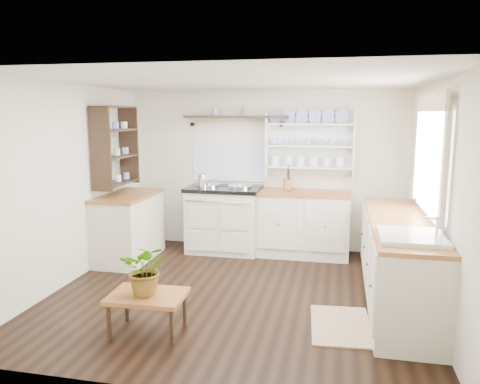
% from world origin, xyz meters
% --- Properties ---
extents(floor, '(4.00, 3.80, 0.01)m').
position_xyz_m(floor, '(0.00, 0.00, 0.00)').
color(floor, black).
rests_on(floor, ground).
extents(wall_back, '(4.00, 0.02, 2.30)m').
position_xyz_m(wall_back, '(0.00, 1.90, 1.15)').
color(wall_back, silver).
rests_on(wall_back, ground).
extents(wall_right, '(0.02, 3.80, 2.30)m').
position_xyz_m(wall_right, '(2.00, 0.00, 1.15)').
color(wall_right, silver).
rests_on(wall_right, ground).
extents(wall_left, '(0.02, 3.80, 2.30)m').
position_xyz_m(wall_left, '(-2.00, 0.00, 1.15)').
color(wall_left, silver).
rests_on(wall_left, ground).
extents(ceiling, '(4.00, 3.80, 0.01)m').
position_xyz_m(ceiling, '(0.00, 0.00, 2.30)').
color(ceiling, white).
rests_on(ceiling, wall_back).
extents(window, '(0.08, 1.55, 1.22)m').
position_xyz_m(window, '(1.95, 0.15, 1.56)').
color(window, white).
rests_on(window, wall_right).
extents(aga_cooker, '(1.05, 0.73, 0.97)m').
position_xyz_m(aga_cooker, '(-0.53, 1.57, 0.48)').
color(aga_cooker, beige).
rests_on(aga_cooker, floor).
extents(back_cabinets, '(1.27, 0.63, 0.90)m').
position_xyz_m(back_cabinets, '(0.60, 1.60, 0.46)').
color(back_cabinets, beige).
rests_on(back_cabinets, floor).
extents(right_cabinets, '(0.62, 2.43, 0.90)m').
position_xyz_m(right_cabinets, '(1.70, 0.10, 0.46)').
color(right_cabinets, beige).
rests_on(right_cabinets, floor).
extents(belfast_sink, '(0.55, 0.60, 0.45)m').
position_xyz_m(belfast_sink, '(1.70, -0.65, 0.80)').
color(belfast_sink, white).
rests_on(belfast_sink, right_cabinets).
extents(left_cabinets, '(0.62, 1.13, 0.90)m').
position_xyz_m(left_cabinets, '(-1.70, 0.90, 0.46)').
color(left_cabinets, beige).
rests_on(left_cabinets, floor).
extents(plate_rack, '(1.20, 0.22, 0.90)m').
position_xyz_m(plate_rack, '(0.65, 1.86, 1.56)').
color(plate_rack, white).
rests_on(plate_rack, wall_back).
extents(high_shelf, '(1.50, 0.29, 0.16)m').
position_xyz_m(high_shelf, '(-0.40, 1.78, 1.91)').
color(high_shelf, black).
rests_on(high_shelf, wall_back).
extents(left_shelving, '(0.28, 0.80, 1.05)m').
position_xyz_m(left_shelving, '(-1.84, 0.90, 1.55)').
color(left_shelving, black).
rests_on(left_shelving, wall_left).
extents(kettle, '(0.17, 0.17, 0.20)m').
position_xyz_m(kettle, '(-0.81, 1.45, 1.03)').
color(kettle, silver).
rests_on(kettle, aga_cooker).
extents(utensil_crock, '(0.12, 0.12, 0.14)m').
position_xyz_m(utensil_crock, '(0.36, 1.68, 0.98)').
color(utensil_crock, brown).
rests_on(utensil_crock, back_cabinets).
extents(center_table, '(0.69, 0.50, 0.37)m').
position_xyz_m(center_table, '(-0.59, -1.07, 0.32)').
color(center_table, brown).
rests_on(center_table, floor).
extents(potted_plant, '(0.49, 0.44, 0.47)m').
position_xyz_m(potted_plant, '(-0.59, -1.07, 0.60)').
color(potted_plant, '#3F7233').
rests_on(potted_plant, center_table).
extents(floor_rug, '(0.61, 0.89, 0.02)m').
position_xyz_m(floor_rug, '(1.13, -0.58, 0.01)').
color(floor_rug, '#86604E').
rests_on(floor_rug, floor).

